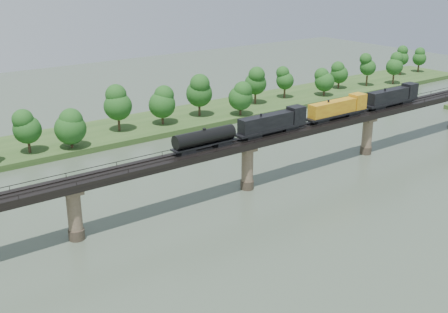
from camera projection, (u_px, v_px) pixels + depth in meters
ground at (349, 240)px, 102.64m from camera, size 400.00×400.00×0.00m
far_bank at (131, 128)px, 166.78m from camera, size 300.00×24.00×1.60m
bridge at (247, 166)px, 123.55m from camera, size 236.00×30.00×11.50m
bridge_superstructure at (248, 138)px, 121.43m from camera, size 220.00×4.90×0.75m
far_treeline at (111, 110)px, 156.11m from camera, size 289.06×17.54×13.60m
freight_train at (317, 114)px, 132.33m from camera, size 77.02×3.00×5.30m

